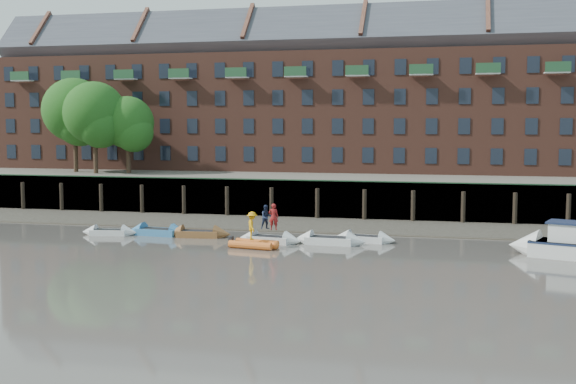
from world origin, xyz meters
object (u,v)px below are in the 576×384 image
(rowboat_3, at_px, (270,239))
(motor_launch, at_px, (558,245))
(rowboat_5, at_px, (365,239))
(person_rower_a, at_px, (274,217))
(rowboat_1, at_px, (158,232))
(person_rib_crew, at_px, (252,226))
(person_rower_b, at_px, (266,217))
(rib_tender, at_px, (256,244))
(rowboat_2, at_px, (199,234))
(rowboat_4, at_px, (330,240))
(rowboat_0, at_px, (109,232))

(rowboat_3, xyz_separation_m, motor_launch, (18.34, -1.00, 0.48))
(rowboat_3, relative_size, rowboat_5, 1.05)
(motor_launch, relative_size, person_rower_a, 3.95)
(rowboat_1, xyz_separation_m, person_rib_crew, (8.12, -3.54, 1.20))
(person_rib_crew, bearing_deg, person_rower_b, -26.35)
(rib_tender, relative_size, person_rower_a, 1.86)
(rowboat_1, height_order, rowboat_3, rowboat_1)
(rowboat_2, bearing_deg, person_rower_b, -15.68)
(rowboat_4, bearing_deg, person_rower_b, -176.07)
(rowboat_1, bearing_deg, person_rib_crew, -16.93)
(rowboat_1, relative_size, rib_tender, 1.46)
(rowboat_0, bearing_deg, rowboat_5, -3.05)
(person_rower_a, bearing_deg, rowboat_2, -21.75)
(rowboat_2, height_order, rowboat_4, rowboat_4)
(rib_tender, xyz_separation_m, person_rower_b, (0.05, 2.51, 1.47))
(rowboat_3, bearing_deg, person_rower_a, 2.63)
(rowboat_3, distance_m, rib_tender, 2.25)
(rowboat_5, bearing_deg, rowboat_2, -167.61)
(rowboat_4, bearing_deg, motor_launch, -1.90)
(motor_launch, distance_m, person_rower_b, 18.74)
(rowboat_0, xyz_separation_m, rib_tender, (11.82, -2.81, 0.04))
(rowboat_0, relative_size, person_rower_b, 2.54)
(rowboat_5, xyz_separation_m, person_rower_a, (-5.95, -1.84, 1.57))
(rowboat_1, distance_m, person_rower_a, 9.23)
(rowboat_1, height_order, person_rib_crew, person_rib_crew)
(rowboat_3, bearing_deg, motor_launch, 6.16)
(rib_tender, bearing_deg, person_rower_a, 83.51)
(person_rower_b, bearing_deg, motor_launch, -35.55)
(rowboat_0, height_order, rowboat_4, rowboat_4)
(rowboat_2, bearing_deg, rowboat_0, 179.79)
(rib_tender, height_order, person_rower_b, person_rower_b)
(rowboat_1, height_order, person_rower_a, person_rower_a)
(rowboat_1, relative_size, person_rower_b, 2.96)
(rowboat_2, xyz_separation_m, person_rib_crew, (4.96, -3.41, 1.21))
(rowboat_0, distance_m, rowboat_3, 12.21)
(person_rower_a, height_order, person_rower_b, person_rower_a)
(rowboat_3, distance_m, rowboat_4, 4.06)
(rowboat_4, bearing_deg, rowboat_5, 37.70)
(motor_launch, bearing_deg, person_rower_a, 14.90)
(person_rower_a, bearing_deg, rowboat_0, -12.53)
(rib_tender, relative_size, person_rower_b, 2.03)
(person_rower_a, bearing_deg, rowboat_4, 175.74)
(rowboat_2, height_order, person_rib_crew, person_rib_crew)
(person_rower_a, xyz_separation_m, person_rower_b, (-0.59, 0.32, -0.08))
(motor_launch, bearing_deg, rowboat_0, 14.99)
(motor_launch, bearing_deg, person_rib_crew, 21.59)
(motor_launch, distance_m, person_rower_a, 18.13)
(rowboat_4, distance_m, rib_tender, 5.11)
(rowboat_0, xyz_separation_m, rowboat_4, (16.24, -0.26, 0.04))
(rowboat_5, distance_m, person_rib_crew, 8.01)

